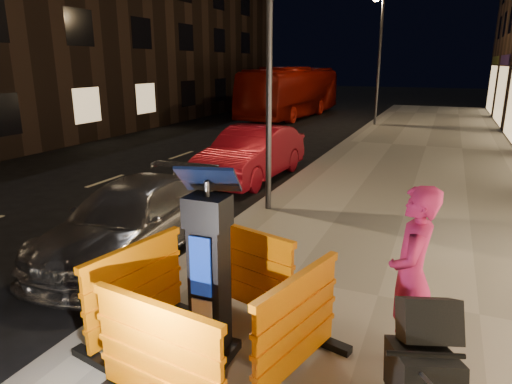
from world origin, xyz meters
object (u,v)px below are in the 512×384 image
at_px(barrier_back, 247,271).
at_px(car_silver, 134,253).
at_px(barrier_front, 158,360).
at_px(barrier_kerbside, 136,291).
at_px(bus_doubledecker, 291,117).
at_px(parking_kiosk, 209,269).
at_px(man, 411,276).
at_px(stroller, 423,370).
at_px(car_red, 252,179).
at_px(barrier_bldgside, 297,327).

height_order(barrier_back, car_silver, barrier_back).
height_order(barrier_front, barrier_kerbside, same).
height_order(barrier_back, bus_doubledecker, bus_doubledecker).
relative_size(barrier_front, barrier_kerbside, 1.00).
height_order(parking_kiosk, bus_doubledecker, parking_kiosk).
xyz_separation_m(man, stroller, (0.20, -0.90, -0.41)).
height_order(barrier_back, man, man).
xyz_separation_m(barrier_front, car_silver, (-2.67, 3.11, -0.70)).
distance_m(barrier_back, car_silver, 3.02).
distance_m(parking_kiosk, car_red, 8.35).
bearing_deg(man, car_silver, -105.96).
bearing_deg(car_silver, barrier_bldgside, -34.29).
xyz_separation_m(barrier_front, bus_doubledecker, (-6.63, 23.70, -0.70)).
height_order(barrier_front, car_red, barrier_front).
height_order(barrier_front, barrier_bldgside, same).
distance_m(parking_kiosk, stroller, 2.17).
bearing_deg(car_red, parking_kiosk, -67.21).
relative_size(barrier_front, bus_doubledecker, 0.13).
bearing_deg(barrier_front, barrier_kerbside, 143.21).
bearing_deg(barrier_front, car_red, 116.26).
xyz_separation_m(barrier_back, stroller, (2.12, -1.14, -0.01)).
bearing_deg(barrier_kerbside, barrier_back, -33.79).
height_order(barrier_bldgside, car_red, barrier_bldgside).
bearing_deg(barrier_back, bus_doubledecker, 123.13).
height_order(car_red, man, man).
bearing_deg(barrier_back, barrier_bldgside, -28.79).
distance_m(barrier_kerbside, bus_doubledecker, 23.46).
bearing_deg(barrier_kerbside, barrier_bldgside, -78.79).
distance_m(barrier_kerbside, stroller, 3.07).
height_order(parking_kiosk, stroller, parking_kiosk).
height_order(bus_doubledecker, stroller, bus_doubledecker).
xyz_separation_m(barrier_front, barrier_kerbside, (-0.95, 0.95, 0.00)).
distance_m(barrier_front, barrier_bldgside, 1.34).
bearing_deg(bus_doubledecker, car_red, -72.84).
height_order(barrier_front, barrier_back, same).
xyz_separation_m(barrier_bldgside, stroller, (1.17, -0.19, -0.01)).
distance_m(parking_kiosk, barrier_back, 1.05).
bearing_deg(man, barrier_kerbside, -74.53).
bearing_deg(stroller, barrier_kerbside, 158.02).
xyz_separation_m(barrier_bldgside, car_red, (-3.79, 7.76, -0.70)).
distance_m(barrier_front, stroller, 2.25).
distance_m(barrier_bldgside, stroller, 1.18).
relative_size(barrier_back, barrier_bldgside, 1.00).
xyz_separation_m(barrier_kerbside, stroller, (3.07, -0.19, -0.01)).
relative_size(barrier_back, barrier_kerbside, 1.00).
bearing_deg(barrier_bldgside, parking_kiosk, 105.21).
bearing_deg(barrier_kerbside, man, -64.92).
distance_m(car_silver, car_red, 5.61).
bearing_deg(barrier_bldgside, barrier_kerbside, 105.21).
height_order(barrier_back, stroller, barrier_back).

